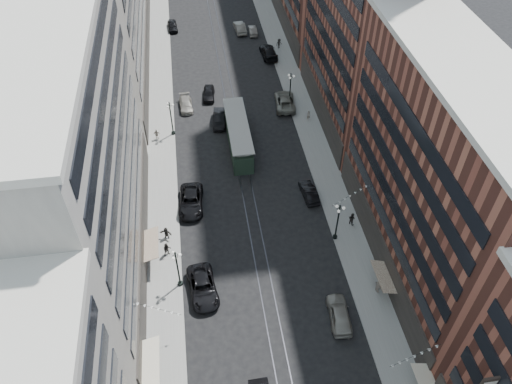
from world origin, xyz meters
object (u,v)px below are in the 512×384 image
lamppost_se_mid (290,88)px  car_9 (172,26)px  car_extra_0 (253,30)px  car_11 (285,101)px  pedestrian_8 (308,115)px  pedestrian_7 (352,219)px  car_12 (268,52)px  car_4 (339,314)px  pedestrian_4 (378,286)px  car_8 (186,104)px  lamppost_sw_mid (171,117)px  car_13 (209,94)px  pedestrian_9 (279,43)px  car_7 (191,201)px  car_10 (309,192)px  lamppost_sw_far (178,268)px  lamppost_se_far (338,221)px  pedestrian_2 (167,249)px  car_14 (240,27)px  pedestrian_6 (157,134)px  streetcar (238,136)px  pedestrian_5 (166,233)px  car_extra_1 (219,119)px  car_2 (203,287)px

lamppost_se_mid → car_9: size_ratio=1.23×
car_extra_0 → car_11: bearing=95.0°
car_11 → pedestrian_8: 5.15m
car_9 → pedestrian_7: pedestrian_7 is taller
car_11 → car_12: size_ratio=1.03×
car_4 → pedestrian_4: bearing=-148.3°
car_8 → lamppost_sw_mid: bearing=-111.3°
car_9 → car_12: 21.23m
car_13 → pedestrian_4: bearing=-63.4°
lamppost_se_mid → pedestrian_9: 18.17m
car_7 → car_12: (15.77, 35.69, 0.01)m
car_7 → car_10: bearing=3.2°
lamppost_sw_far → lamppost_se_far: size_ratio=1.00×
pedestrian_8 → pedestrian_9: 22.48m
car_9 → lamppost_sw_mid: bearing=-94.4°
pedestrian_2 → car_14: bearing=62.7°
pedestrian_2 → pedestrian_6: bearing=81.1°
car_12 → pedestrian_7: (3.31, -41.61, 0.14)m
car_8 → pedestrian_7: size_ratio=2.71×
lamppost_se_far → car_extra_0: 52.60m
streetcar → car_9: streetcar is taller
pedestrian_2 → car_11: pedestrian_2 is taller
lamppost_se_mid → car_12: size_ratio=0.90×
car_11 → lamppost_se_far: bearing=97.6°
lamppost_sw_mid → pedestrian_5: (-1.33, -20.08, -2.12)m
car_11 → car_13: size_ratio=1.42×
lamppost_se_far → car_8: (-16.22, 29.52, -2.40)m
car_7 → pedestrian_9: (18.13, 38.16, 0.17)m
car_8 → car_7: bearing=-93.7°
car_extra_1 → pedestrian_6: bearing=-157.8°
pedestrian_4 → car_extra_1: pedestrian_4 is taller
car_7 → pedestrian_5: pedestrian_5 is taller
car_7 → pedestrian_5: (-3.16, -4.91, 0.09)m
pedestrian_2 → car_10: 19.48m
car_4 → pedestrian_8: bearing=-93.0°
pedestrian_2 → car_9: size_ratio=0.41×
car_2 → pedestrian_4: 18.72m
car_2 → pedestrian_2: (-3.65, 5.60, 0.22)m
car_8 → pedestrian_9: pedestrian_9 is taller
car_extra_0 → lamppost_sw_far: bearing=75.5°
car_11 → car_14: car_11 is taller
pedestrian_7 → pedestrian_8: bearing=-35.7°
car_11 → car_13: car_11 is taller
pedestrian_7 → car_extra_1: 26.75m
pedestrian_9 → car_extra_0: (-3.97, 6.50, -0.36)m
car_8 → car_14: 26.78m
lamppost_sw_far → streetcar: 24.96m
car_10 → pedestrian_7: pedestrian_7 is taller
car_2 → car_9: size_ratio=1.38×
lamppost_se_mid → car_4: size_ratio=1.08×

